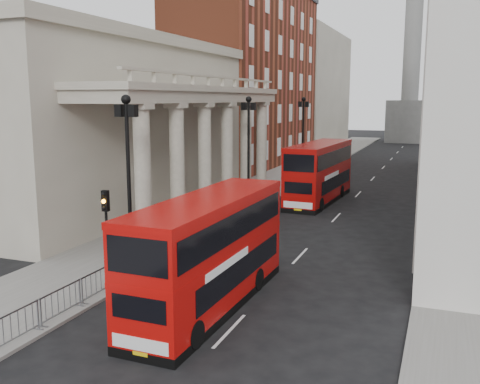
{
  "coord_description": "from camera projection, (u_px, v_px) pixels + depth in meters",
  "views": [
    {
      "loc": [
        12.83,
        -16.77,
        8.24
      ],
      "look_at": [
        2.38,
        10.47,
        3.15
      ],
      "focal_mm": 40.0,
      "sensor_mm": 36.0,
      "label": 1
    }
  ],
  "objects": [
    {
      "name": "ground",
      "position": [
        91.0,
        308.0,
        21.37
      ],
      "size": [
        260.0,
        260.0,
        0.0
      ],
      "primitive_type": "plane",
      "color": "black",
      "rests_on": "ground"
    },
    {
      "name": "sidewalk_west",
      "position": [
        261.0,
        188.0,
        50.01
      ],
      "size": [
        6.0,
        140.0,
        0.12
      ],
      "primitive_type": "cube",
      "color": "slate",
      "rests_on": "ground"
    },
    {
      "name": "sidewalk_east",
      "position": [
        450.0,
        199.0,
        44.19
      ],
      "size": [
        3.0,
        140.0,
        0.12
      ],
      "primitive_type": "cube",
      "color": "slate",
      "rests_on": "ground"
    },
    {
      "name": "kerb",
      "position": [
        291.0,
        189.0,
        48.96
      ],
      "size": [
        0.2,
        140.0,
        0.14
      ],
      "primitive_type": "cube",
      "color": "slate",
      "rests_on": "ground"
    },
    {
      "name": "portico_building",
      "position": [
        117.0,
        129.0,
        40.6
      ],
      "size": [
        9.0,
        28.0,
        12.0
      ],
      "primitive_type": "cube",
      "color": "gray",
      "rests_on": "ground"
    },
    {
      "name": "brick_building",
      "position": [
        251.0,
        77.0,
        67.33
      ],
      "size": [
        9.0,
        32.0,
        22.0
      ],
      "primitive_type": "cube",
      "color": "brown",
      "rests_on": "ground"
    },
    {
      "name": "west_building_far",
      "position": [
        311.0,
        89.0,
        96.94
      ],
      "size": [
        9.0,
        30.0,
        20.0
      ],
      "primitive_type": "cube",
      "color": "gray",
      "rests_on": "ground"
    },
    {
      "name": "monument_column",
      "position": [
        412.0,
        58.0,
        101.12
      ],
      "size": [
        8.0,
        8.0,
        54.2
      ],
      "color": "#60605E",
      "rests_on": "ground"
    },
    {
      "name": "lamp_post_south",
      "position": [
        129.0,
        173.0,
        24.41
      ],
      "size": [
        1.05,
        0.44,
        8.32
      ],
      "color": "black",
      "rests_on": "sidewalk_west"
    },
    {
      "name": "lamp_post_mid",
      "position": [
        249.0,
        145.0,
        39.13
      ],
      "size": [
        1.05,
        0.44,
        8.32
      ],
      "color": "black",
      "rests_on": "sidewalk_west"
    },
    {
      "name": "lamp_post_north",
      "position": [
        303.0,
        132.0,
        53.85
      ],
      "size": [
        1.05,
        0.44,
        8.32
      ],
      "color": "black",
      "rests_on": "sidewalk_west"
    },
    {
      "name": "traffic_light",
      "position": [
        106.0,
        221.0,
        22.83
      ],
      "size": [
        0.28,
        0.33,
        4.3
      ],
      "color": "black",
      "rests_on": "sidewalk_west"
    },
    {
      "name": "crowd_barriers",
      "position": [
        115.0,
        274.0,
        23.42
      ],
      "size": [
        0.5,
        18.75,
        1.1
      ],
      "color": "gray",
      "rests_on": "sidewalk_west"
    },
    {
      "name": "bus_near",
      "position": [
        210.0,
        250.0,
        21.17
      ],
      "size": [
        2.72,
        10.38,
        4.46
      ],
      "rotation": [
        0.0,
        0.0,
        -0.02
      ],
      "color": "#B30A08",
      "rests_on": "ground"
    },
    {
      "name": "bus_far",
      "position": [
        319.0,
        171.0,
        43.19
      ],
      "size": [
        3.28,
        11.12,
        4.74
      ],
      "rotation": [
        0.0,
        0.0,
        -0.06
      ],
      "color": "#9D0907",
      "rests_on": "ground"
    },
    {
      "name": "pedestrian_a",
      "position": [
        148.0,
        217.0,
        33.09
      ],
      "size": [
        0.76,
        0.6,
        1.85
      ],
      "primitive_type": "imported",
      "rotation": [
        0.0,
        0.0,
        -0.26
      ],
      "color": "black",
      "rests_on": "sidewalk_west"
    },
    {
      "name": "pedestrian_b",
      "position": [
        181.0,
        209.0,
        35.42
      ],
      "size": [
        1.08,
        0.99,
        1.8
      ],
      "primitive_type": "imported",
      "rotation": [
        0.0,
        0.0,
        3.59
      ],
      "color": "#2A2522",
      "rests_on": "sidewalk_west"
    },
    {
      "name": "pedestrian_c",
      "position": [
        228.0,
        192.0,
        41.88
      ],
      "size": [
        0.97,
        0.69,
        1.85
      ],
      "primitive_type": "imported",
      "rotation": [
        0.0,
        0.0,
        6.17
      ],
      "color": "black",
      "rests_on": "sidewalk_west"
    }
  ]
}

